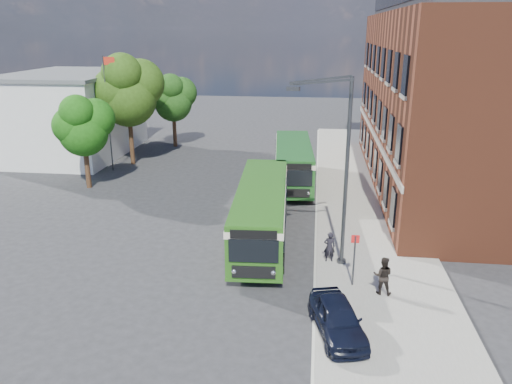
# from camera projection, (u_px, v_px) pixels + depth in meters

# --- Properties ---
(ground) EXTENTS (120.00, 120.00, 0.00)m
(ground) POSITION_uv_depth(u_px,v_px,m) (242.00, 243.00, 26.73)
(ground) COLOR #29292C
(ground) RESTS_ON ground
(pavement) EXTENTS (6.00, 48.00, 0.15)m
(pavement) POSITION_uv_depth(u_px,v_px,m) (362.00, 199.00, 33.44)
(pavement) COLOR gray
(pavement) RESTS_ON ground
(kerb_line) EXTENTS (0.12, 48.00, 0.01)m
(kerb_line) POSITION_uv_depth(u_px,v_px,m) (317.00, 198.00, 33.82)
(kerb_line) COLOR beige
(kerb_line) RESTS_ON ground
(brick_office) EXTENTS (12.10, 26.00, 14.20)m
(brick_office) POSITION_uv_depth(u_px,v_px,m) (468.00, 89.00, 34.25)
(brick_office) COLOR brown
(brick_office) RESTS_ON ground
(white_building) EXTENTS (9.40, 13.40, 7.30)m
(white_building) POSITION_uv_depth(u_px,v_px,m) (73.00, 114.00, 44.65)
(white_building) COLOR silver
(white_building) RESTS_ON ground
(flagpole) EXTENTS (0.95, 0.10, 9.00)m
(flagpole) POSITION_uv_depth(u_px,v_px,m) (108.00, 109.00, 38.89)
(flagpole) COLOR #313336
(flagpole) RESTS_ON ground
(street_lamp) EXTENTS (2.96, 2.38, 9.00)m
(street_lamp) POSITION_uv_depth(u_px,v_px,m) (339.00, 170.00, 22.79)
(street_lamp) COLOR #313336
(street_lamp) RESTS_ON ground
(bus_stop_sign) EXTENTS (0.35, 0.08, 2.52)m
(bus_stop_sign) POSITION_uv_depth(u_px,v_px,m) (354.00, 257.00, 21.65)
(bus_stop_sign) COLOR #313336
(bus_stop_sign) RESTS_ON ground
(bus_front) EXTENTS (3.16, 11.71, 3.02)m
(bus_front) POSITION_uv_depth(u_px,v_px,m) (262.00, 208.00, 26.66)
(bus_front) COLOR #275A17
(bus_front) RESTS_ON ground
(bus_rear) EXTENTS (3.31, 10.31, 3.02)m
(bus_rear) POSITION_uv_depth(u_px,v_px,m) (293.00, 160.00, 36.29)
(bus_rear) COLOR #1E551E
(bus_rear) RESTS_ON ground
(parked_car) EXTENTS (2.43, 4.09, 1.30)m
(parked_car) POSITION_uv_depth(u_px,v_px,m) (338.00, 318.00, 18.35)
(parked_car) COLOR black
(parked_car) RESTS_ON pavement
(pedestrian_a) EXTENTS (0.57, 0.40, 1.50)m
(pedestrian_a) POSITION_uv_depth(u_px,v_px,m) (329.00, 247.00, 24.12)
(pedestrian_a) COLOR black
(pedestrian_a) RESTS_ON pavement
(pedestrian_b) EXTENTS (0.90, 0.75, 1.69)m
(pedestrian_b) POSITION_uv_depth(u_px,v_px,m) (383.00, 276.00, 21.11)
(pedestrian_b) COLOR black
(pedestrian_b) RESTS_ON pavement
(tree_left) EXTENTS (4.00, 3.80, 6.75)m
(tree_left) POSITION_uv_depth(u_px,v_px,m) (83.00, 125.00, 34.59)
(tree_left) COLOR #351F13
(tree_left) RESTS_ON ground
(tree_mid) EXTENTS (5.44, 5.17, 9.18)m
(tree_mid) POSITION_uv_depth(u_px,v_px,m) (128.00, 90.00, 40.37)
(tree_mid) COLOR #351F13
(tree_mid) RESTS_ON ground
(tree_right) EXTENTS (4.15, 3.95, 7.01)m
(tree_right) POSITION_uv_depth(u_px,v_px,m) (173.00, 97.00, 47.12)
(tree_right) COLOR #351F13
(tree_right) RESTS_ON ground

